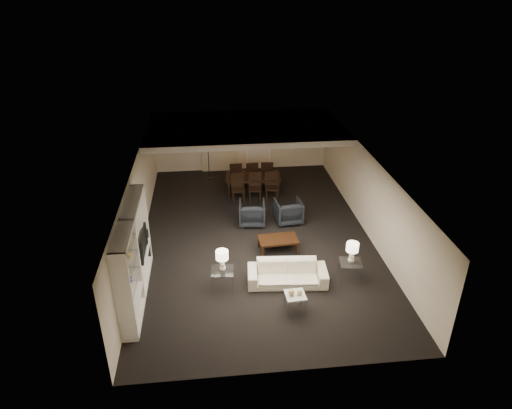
{
  "coord_description": "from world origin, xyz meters",
  "views": [
    {
      "loc": [
        -1.35,
        -12.24,
        7.42
      ],
      "look_at": [
        0.0,
        0.0,
        1.1
      ],
      "focal_mm": 32.0,
      "sensor_mm": 36.0,
      "label": 1
    }
  ],
  "objects_px": {
    "marble_table": "(295,302)",
    "chair_fl": "(236,174)",
    "floor_speaker": "(148,244)",
    "chair_nl": "(238,189)",
    "chair_fm": "(251,174)",
    "vase_blue": "(129,279)",
    "armchair_right": "(288,211)",
    "armchair_left": "(252,213)",
    "vase_amber": "(128,254)",
    "side_table_left": "(223,279)",
    "chair_nr": "(272,187)",
    "floor_lamp": "(209,160)",
    "side_table_right": "(350,271)",
    "chair_fr": "(267,173)",
    "sofa": "(287,274)",
    "table_lamp_left": "(222,261)",
    "coffee_table": "(278,245)",
    "table_lamp_right": "(352,253)",
    "chair_nm": "(255,188)",
    "television": "(139,243)",
    "dining_table": "(253,185)",
    "pendant_light": "(254,140)"
  },
  "relations": [
    {
      "from": "coffee_table",
      "to": "sofa",
      "type": "bearing_deg",
      "value": -90.0
    },
    {
      "from": "armchair_right",
      "to": "chair_nl",
      "type": "xyz_separation_m",
      "value": [
        -1.53,
        1.63,
        0.13
      ]
    },
    {
      "from": "floor_lamp",
      "to": "armchair_right",
      "type": "bearing_deg",
      "value": -56.5
    },
    {
      "from": "armchair_right",
      "to": "chair_nm",
      "type": "relative_size",
      "value": 0.82
    },
    {
      "from": "sofa",
      "to": "armchair_right",
      "type": "relative_size",
      "value": 2.45
    },
    {
      "from": "pendant_light",
      "to": "floor_speaker",
      "type": "height_order",
      "value": "pendant_light"
    },
    {
      "from": "television",
      "to": "chair_fm",
      "type": "bearing_deg",
      "value": -32.34
    },
    {
      "from": "table_lamp_left",
      "to": "chair_fr",
      "type": "height_order",
      "value": "table_lamp_left"
    },
    {
      "from": "floor_speaker",
      "to": "chair_nl",
      "type": "height_order",
      "value": "chair_nl"
    },
    {
      "from": "vase_amber",
      "to": "chair_fl",
      "type": "bearing_deg",
      "value": 67.04
    },
    {
      "from": "marble_table",
      "to": "floor_speaker",
      "type": "xyz_separation_m",
      "value": [
        -3.76,
        2.66,
        0.26
      ]
    },
    {
      "from": "vase_blue",
      "to": "sofa",
      "type": "bearing_deg",
      "value": 14.07
    },
    {
      "from": "coffee_table",
      "to": "television",
      "type": "xyz_separation_m",
      "value": [
        -3.84,
        -0.91,
        0.87
      ]
    },
    {
      "from": "vase_blue",
      "to": "chair_fl",
      "type": "relative_size",
      "value": 0.17
    },
    {
      "from": "armchair_right",
      "to": "chair_nr",
      "type": "distance_m",
      "value": 1.66
    },
    {
      "from": "sofa",
      "to": "side_table_left",
      "type": "distance_m",
      "value": 1.7
    },
    {
      "from": "side_table_right",
      "to": "chair_fr",
      "type": "bearing_deg",
      "value": 102.92
    },
    {
      "from": "vase_blue",
      "to": "dining_table",
      "type": "xyz_separation_m",
      "value": [
        3.54,
        6.54,
        -0.8
      ]
    },
    {
      "from": "armchair_right",
      "to": "armchair_left",
      "type": "bearing_deg",
      "value": -4.96
    },
    {
      "from": "dining_table",
      "to": "table_lamp_left",
      "type": "bearing_deg",
      "value": -99.8
    },
    {
      "from": "floor_speaker",
      "to": "floor_lamp",
      "type": "distance_m",
      "value": 5.86
    },
    {
      "from": "armchair_left",
      "to": "table_lamp_right",
      "type": "distance_m",
      "value": 4.05
    },
    {
      "from": "side_table_left",
      "to": "chair_nr",
      "type": "relative_size",
      "value": 0.55
    },
    {
      "from": "side_table_left",
      "to": "dining_table",
      "type": "relative_size",
      "value": 0.29
    },
    {
      "from": "side_table_right",
      "to": "chair_fl",
      "type": "relative_size",
      "value": 0.55
    },
    {
      "from": "floor_speaker",
      "to": "vase_blue",
      "type": "bearing_deg",
      "value": -88.69
    },
    {
      "from": "chair_fm",
      "to": "vase_blue",
      "type": "bearing_deg",
      "value": 60.3
    },
    {
      "from": "pendant_light",
      "to": "vase_amber",
      "type": "bearing_deg",
      "value": -118.21
    },
    {
      "from": "side_table_right",
      "to": "chair_nm",
      "type": "bearing_deg",
      "value": 112.38
    },
    {
      "from": "coffee_table",
      "to": "armchair_right",
      "type": "bearing_deg",
      "value": 70.56
    },
    {
      "from": "chair_fr",
      "to": "floor_lamp",
      "type": "bearing_deg",
      "value": -15.85
    },
    {
      "from": "armchair_right",
      "to": "chair_nr",
      "type": "bearing_deg",
      "value": -83.56
    },
    {
      "from": "side_table_left",
      "to": "table_lamp_right",
      "type": "height_order",
      "value": "table_lamp_right"
    },
    {
      "from": "dining_table",
      "to": "chair_nl",
      "type": "height_order",
      "value": "chair_nl"
    },
    {
      "from": "vase_blue",
      "to": "chair_fm",
      "type": "xyz_separation_m",
      "value": [
        3.54,
        7.19,
        -0.63
      ]
    },
    {
      "from": "side_table_right",
      "to": "side_table_left",
      "type": "bearing_deg",
      "value": 180.0
    },
    {
      "from": "sofa",
      "to": "chair_fr",
      "type": "bearing_deg",
      "value": 92.25
    },
    {
      "from": "floor_speaker",
      "to": "chair_fl",
      "type": "xyz_separation_m",
      "value": [
        2.83,
        4.67,
        0.02
      ]
    },
    {
      "from": "sofa",
      "to": "floor_speaker",
      "type": "relative_size",
      "value": 2.09
    },
    {
      "from": "pendant_light",
      "to": "armchair_right",
      "type": "distance_m",
      "value": 3.24
    },
    {
      "from": "armchair_left",
      "to": "dining_table",
      "type": "height_order",
      "value": "armchair_left"
    },
    {
      "from": "marble_table",
      "to": "chair_nm",
      "type": "xyz_separation_m",
      "value": [
        -0.33,
        6.03,
        0.28
      ]
    },
    {
      "from": "pendant_light",
      "to": "floor_lamp",
      "type": "xyz_separation_m",
      "value": [
        -1.67,
        1.1,
        -1.12
      ]
    },
    {
      "from": "chair_nr",
      "to": "chair_fm",
      "type": "bearing_deg",
      "value": 118.82
    },
    {
      "from": "table_lamp_left",
      "to": "floor_lamp",
      "type": "height_order",
      "value": "floor_lamp"
    },
    {
      "from": "marble_table",
      "to": "chair_fl",
      "type": "distance_m",
      "value": 7.39
    },
    {
      "from": "television",
      "to": "chair_nr",
      "type": "distance_m",
      "value": 5.93
    },
    {
      "from": "vase_amber",
      "to": "floor_speaker",
      "type": "height_order",
      "value": "vase_amber"
    },
    {
      "from": "table_lamp_left",
      "to": "table_lamp_right",
      "type": "relative_size",
      "value": 1.0
    },
    {
      "from": "vase_blue",
      "to": "floor_speaker",
      "type": "relative_size",
      "value": 0.17
    }
  ]
}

